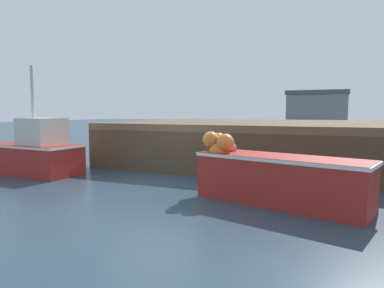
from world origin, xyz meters
The scene contains 5 objects.
ground centered at (0.00, 0.00, -0.05)m, with size 120.00×160.00×0.10m.
pier centered at (2.05, 5.68, 1.50)m, with size 11.94×8.93×1.77m.
fishing_boat_near_left centered at (-4.75, 0.07, 0.77)m, with size 3.51×1.83×3.82m.
fishing_boat_near_right centered at (3.71, -0.57, 0.68)m, with size 4.32×2.27×1.70m.
warehouse centered at (2.52, 37.14, 2.40)m, with size 7.21×5.83×4.76m.
Camera 1 is at (5.09, -8.94, 2.22)m, focal length 32.29 mm.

